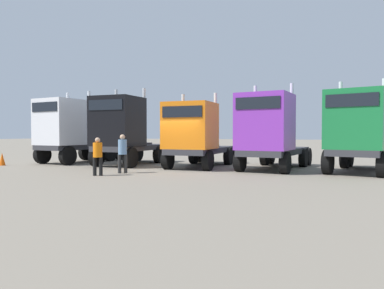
{
  "coord_description": "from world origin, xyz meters",
  "views": [
    {
      "loc": [
        7.63,
        -16.62,
        1.86
      ],
      "look_at": [
        -0.29,
        2.58,
        1.23
      ],
      "focal_mm": 34.24,
      "sensor_mm": 36.0,
      "label": 1
    }
  ],
  "objects": [
    {
      "name": "visitor_with_camera",
      "position": [
        -1.89,
        -2.07,
        1.06
      ],
      "size": [
        0.56,
        0.56,
        1.81
      ],
      "rotation": [
        0.0,
        0.0,
        2.19
      ],
      "color": "#292929",
      "rests_on": "ground"
    },
    {
      "name": "traffic_cone_near",
      "position": [
        -10.7,
        -1.2,
        0.37
      ],
      "size": [
        0.36,
        0.36,
        0.74
      ],
      "primitive_type": "cone",
      "color": "#F2590C",
      "rests_on": "ground"
    },
    {
      "name": "semi_truck_purple",
      "position": [
        4.22,
        1.73,
        1.94
      ],
      "size": [
        3.18,
        6.58,
        4.37
      ],
      "rotation": [
        0.0,
        0.0,
        -1.68
      ],
      "color": "#333338",
      "rests_on": "ground"
    },
    {
      "name": "semi_truck_white",
      "position": [
        -8.27,
        1.63,
        2.06
      ],
      "size": [
        3.18,
        6.25,
        4.54
      ],
      "rotation": [
        0.0,
        0.0,
        -1.68
      ],
      "color": "#333338",
      "rests_on": "ground"
    },
    {
      "name": "visitor_in_hivis",
      "position": [
        -2.33,
        -3.36,
        0.97
      ],
      "size": [
        0.49,
        0.49,
        1.68
      ],
      "rotation": [
        0.0,
        0.0,
        4.98
      ],
      "color": "black",
      "rests_on": "ground"
    },
    {
      "name": "ground",
      "position": [
        0.0,
        0.0,
        0.0
      ],
      "size": [
        200.0,
        200.0,
        0.0
      ],
      "primitive_type": "plane",
      "color": "gray"
    },
    {
      "name": "semi_truck_black",
      "position": [
        -4.08,
        1.37,
        2.04
      ],
      "size": [
        2.65,
        5.87,
        4.51
      ],
      "rotation": [
        0.0,
        0.0,
        -1.55
      ],
      "color": "#333338",
      "rests_on": "ground"
    },
    {
      "name": "semi_truck_green",
      "position": [
        8.31,
        1.94,
        1.97
      ],
      "size": [
        3.67,
        6.32,
        4.39
      ],
      "rotation": [
        0.0,
        0.0,
        -1.78
      ],
      "color": "#333338",
      "rests_on": "ground"
    },
    {
      "name": "semi_truck_orange",
      "position": [
        0.3,
        1.59,
        1.79
      ],
      "size": [
        2.67,
        6.18,
        4.05
      ],
      "rotation": [
        0.0,
        0.0,
        -1.55
      ],
      "color": "#333338",
      "rests_on": "ground"
    }
  ]
}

